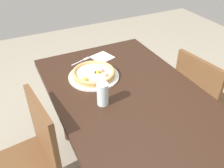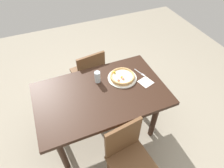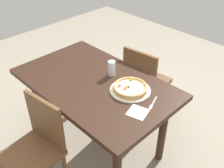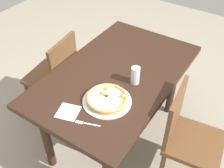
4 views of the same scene
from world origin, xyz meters
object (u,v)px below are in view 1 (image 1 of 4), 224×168
object	(u,v)px
dining_table	(132,110)
fork	(82,61)
chair_near	(29,162)
chair_far	(201,101)
pizza	(94,73)
plate	(94,76)
drinking_glass	(103,94)
napkin	(102,57)

from	to	relation	value
dining_table	fork	world-z (taller)	fork
fork	chair_near	bearing A→B (deg)	-156.86
chair_far	pizza	distance (m)	0.87
plate	pizza	bearing A→B (deg)	3.86
chair_near	pizza	distance (m)	0.67
plate	fork	xyz separation A→B (m)	(-0.24, 0.00, -0.00)
fork	dining_table	bearing A→B (deg)	-97.90
chair_far	drinking_glass	size ratio (longest dim) A/B	6.33
pizza	plate	bearing A→B (deg)	-176.14
chair_near	napkin	size ratio (longest dim) A/B	6.22
chair_near	plate	bearing A→B (deg)	-70.86
dining_table	pizza	world-z (taller)	pizza
plate	napkin	world-z (taller)	plate
chair_near	pizza	xyz separation A→B (m)	(-0.26, 0.53, 0.31)
fork	napkin	world-z (taller)	fork
chair_near	fork	world-z (taller)	chair_near
chair_far	pizza	world-z (taller)	chair_far
dining_table	fork	size ratio (longest dim) A/B	8.82
chair_near	drinking_glass	size ratio (longest dim) A/B	6.33
pizza	fork	world-z (taller)	pizza
chair_far	plate	xyz separation A→B (m)	(-0.27, -0.77, 0.29)
fork	pizza	bearing A→B (deg)	-110.93
pizza	drinking_glass	bearing A→B (deg)	-12.16
chair_near	chair_far	bearing A→B (deg)	-97.46
dining_table	plate	xyz separation A→B (m)	(-0.31, -0.12, 0.11)
dining_table	fork	distance (m)	0.57
chair_near	fork	xyz separation A→B (m)	(-0.50, 0.53, 0.28)
pizza	napkin	world-z (taller)	pizza
dining_table	pizza	distance (m)	0.35
fork	drinking_glass	world-z (taller)	drinking_glass
drinking_glass	chair_near	bearing A→B (deg)	-92.40
chair_far	plate	distance (m)	0.86
chair_far	pizza	bearing A→B (deg)	-116.57
chair_near	chair_far	xyz separation A→B (m)	(0.01, 1.30, 0.00)
dining_table	napkin	size ratio (longest dim) A/B	10.11
pizza	drinking_glass	xyz separation A→B (m)	(0.28, -0.06, 0.04)
plate	fork	bearing A→B (deg)	178.95
plate	drinking_glass	world-z (taller)	drinking_glass
drinking_glass	fork	bearing A→B (deg)	172.91
pizza	drinking_glass	distance (m)	0.29
chair_near	drinking_glass	distance (m)	0.59
fork	napkin	size ratio (longest dim) A/B	1.15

